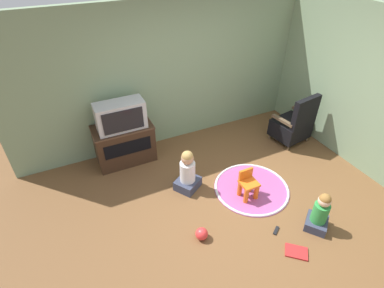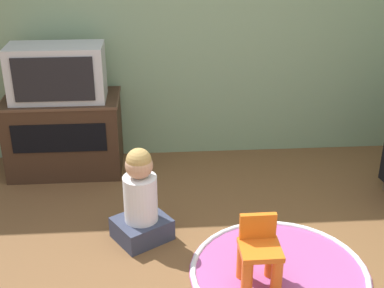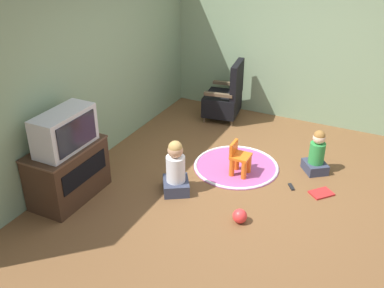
{
  "view_description": "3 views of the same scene",
  "coord_description": "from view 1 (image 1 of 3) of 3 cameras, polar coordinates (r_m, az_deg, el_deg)",
  "views": [
    {
      "loc": [
        -1.96,
        -2.44,
        3.37
      ],
      "look_at": [
        -0.43,
        0.77,
        0.79
      ],
      "focal_mm": 28.0,
      "sensor_mm": 36.0,
      "label": 1
    },
    {
      "loc": [
        -0.4,
        -2.52,
        2.25
      ],
      "look_at": [
        -0.17,
        0.78,
        0.71
      ],
      "focal_mm": 50.0,
      "sensor_mm": 36.0,
      "label": 2
    },
    {
      "loc": [
        -4.72,
        -1.59,
        3.2
      ],
      "look_at": [
        -0.45,
        0.54,
        0.68
      ],
      "focal_mm": 42.0,
      "sensor_mm": 36.0,
      "label": 3
    }
  ],
  "objects": [
    {
      "name": "yellow_kid_chair",
      "position": [
        4.62,
        10.62,
        -7.85
      ],
      "size": [
        0.26,
        0.25,
        0.47
      ],
      "rotation": [
        0.0,
        0.0,
        0.01
      ],
      "color": "orange",
      "rests_on": "ground_plane"
    },
    {
      "name": "television",
      "position": [
        4.94,
        -13.47,
        5.25
      ],
      "size": [
        0.78,
        0.37,
        0.47
      ],
      "color": "#B7B7BC",
      "rests_on": "tv_cabinet"
    },
    {
      "name": "black_armchair",
      "position": [
        5.93,
        18.76,
        3.51
      ],
      "size": [
        0.7,
        0.65,
        1.0
      ],
      "rotation": [
        0.0,
        0.0,
        3.3
      ],
      "color": "brown",
      "rests_on": "ground_plane"
    },
    {
      "name": "tv_cabinet",
      "position": [
        5.28,
        -12.76,
        0.21
      ],
      "size": [
        0.99,
        0.54,
        0.69
      ],
      "color": "#382316",
      "rests_on": "ground_plane"
    },
    {
      "name": "child_watching_left",
      "position": [
        4.45,
        23.16,
        -12.09
      ],
      "size": [
        0.42,
        0.41,
        0.62
      ],
      "rotation": [
        0.0,
        0.0,
        0.65
      ],
      "color": "#33384C",
      "rests_on": "ground_plane"
    },
    {
      "name": "remote_control",
      "position": [
        4.41,
        15.73,
        -15.58
      ],
      "size": [
        0.15,
        0.12,
        0.02
      ],
      "rotation": [
        0.0,
        0.0,
        0.59
      ],
      "color": "black",
      "rests_on": "ground_plane"
    },
    {
      "name": "wall_back",
      "position": [
        5.35,
        -5.3,
        12.7
      ],
      "size": [
        5.42,
        0.12,
        2.54
      ],
      "color": "gray",
      "rests_on": "ground_plane"
    },
    {
      "name": "ground_plane",
      "position": [
        4.6,
        9.23,
        -11.77
      ],
      "size": [
        30.0,
        30.0,
        0.0
      ],
      "primitive_type": "plane",
      "color": "brown"
    },
    {
      "name": "toy_ball",
      "position": [
        4.13,
        1.85,
        -16.73
      ],
      "size": [
        0.17,
        0.17,
        0.17
      ],
      "color": "red",
      "rests_on": "ground_plane"
    },
    {
      "name": "book",
      "position": [
        4.27,
        19.26,
        -18.83
      ],
      "size": [
        0.34,
        0.33,
        0.02
      ],
      "rotation": [
        0.0,
        0.0,
        2.42
      ],
      "color": "#B22323",
      "rests_on": "ground_plane"
    },
    {
      "name": "child_watching_center",
      "position": [
        4.62,
        -0.85,
        -5.48
      ],
      "size": [
        0.48,
        0.46,
        0.71
      ],
      "rotation": [
        0.0,
        0.0,
        0.56
      ],
      "color": "#33384C",
      "rests_on": "ground_plane"
    },
    {
      "name": "play_mat",
      "position": [
        4.9,
        11.26,
        -8.23
      ],
      "size": [
        1.18,
        1.18,
        0.04
      ],
      "color": "#A54C8C",
      "rests_on": "ground_plane"
    }
  ]
}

